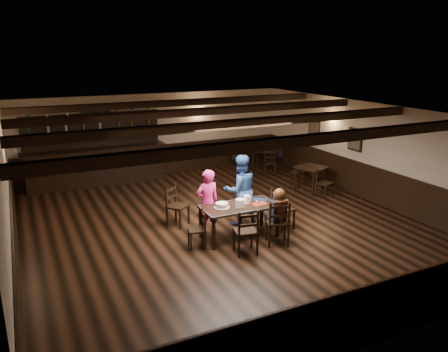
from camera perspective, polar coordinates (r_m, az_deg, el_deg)
name	(u,v)px	position (r m, az deg, el deg)	size (l,w,h in m)	color
ground	(221,224)	(10.60, -0.36, -6.31)	(10.00, 10.00, 0.00)	black
room_shell	(221,153)	(10.10, -0.42, 2.96)	(9.02, 10.02, 2.71)	beige
dining_table	(239,209)	(9.66, 2.01, -4.27)	(1.70, 0.87, 0.75)	black
chair_near_left	(247,229)	(8.90, 3.01, -6.89)	(0.53, 0.51, 0.97)	black
chair_near_right	(279,220)	(9.36, 7.14, -5.67)	(0.60, 0.59, 1.01)	black
chair_end_left	(200,226)	(9.27, -3.17, -6.58)	(0.43, 0.44, 0.80)	black
chair_end_right	(280,206)	(10.19, 7.35, -3.97)	(0.50, 0.52, 0.97)	black
chair_far_pushed	(175,202)	(10.45, -6.47, -3.43)	(0.62, 0.62, 0.97)	black
woman_pink	(207,202)	(9.82, -2.17, -3.44)	(0.55, 0.36, 1.52)	#F53295
man_blue	(240,190)	(10.36, 2.12, -1.83)	(0.83, 0.65, 1.71)	navy
seated_person	(279,208)	(9.34, 7.15, -4.13)	(0.34, 0.51, 0.82)	black
cake	(222,205)	(9.49, -0.30, -3.87)	(0.34, 0.34, 0.11)	white
plate_stack_a	(240,203)	(9.52, 2.09, -3.54)	(0.19, 0.19, 0.18)	white
plate_stack_b	(247,199)	(9.76, 3.05, -3.07)	(0.15, 0.15, 0.18)	white
tea_light	(240,202)	(9.78, 2.11, -3.41)	(0.06, 0.06, 0.06)	#A5A8AD
salt_shaker	(257,202)	(9.73, 4.34, -3.45)	(0.03, 0.03, 0.08)	silver
pepper_shaker	(259,202)	(9.76, 4.54, -3.37)	(0.04, 0.04, 0.09)	#A5A8AD
drink_glass	(250,199)	(9.90, 3.41, -3.03)	(0.06, 0.06, 0.10)	silver
menu_red	(259,203)	(9.77, 4.60, -3.60)	(0.33, 0.23, 0.00)	maroon
menu_blue	(260,199)	(10.03, 4.73, -3.08)	(0.32, 0.22, 0.00)	#0D1944
bar_counter	(96,161)	(14.12, -16.35, 1.87)	(4.33, 0.70, 2.20)	black
back_table_a	(311,170)	(13.09, 11.34, 0.76)	(0.98, 0.98, 0.75)	black
back_table_b	(261,152)	(15.18, 4.89, 3.11)	(0.99, 0.99, 0.75)	black
bg_patron_left	(238,150)	(14.68, 1.84, 3.48)	(0.30, 0.40, 0.74)	black
bg_patron_right	(278,147)	(15.34, 7.02, 3.84)	(0.27, 0.37, 0.70)	black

